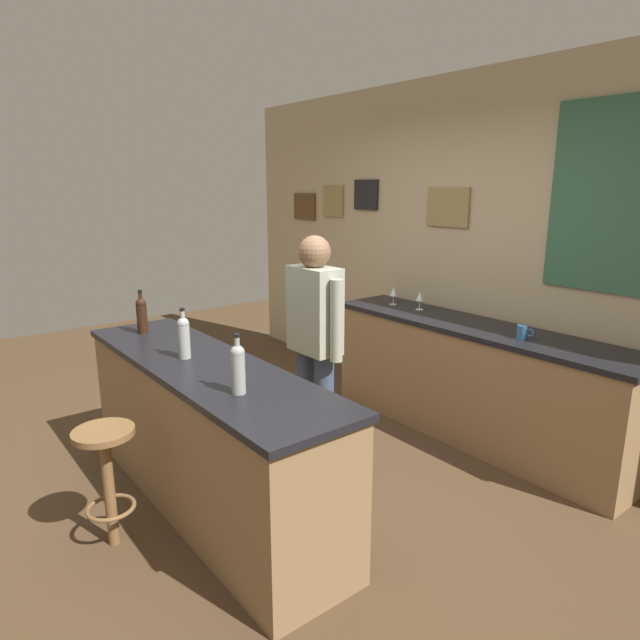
% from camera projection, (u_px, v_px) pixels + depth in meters
% --- Properties ---
extents(ground_plane, '(10.00, 10.00, 0.00)m').
position_uv_depth(ground_plane, '(265.00, 482.00, 3.64)').
color(ground_plane, '#4C3823').
extents(back_wall, '(6.00, 0.09, 2.80)m').
position_uv_depth(back_wall, '(471.00, 248.00, 4.50)').
color(back_wall, tan).
rests_on(back_wall, ground_plane).
extents(bar_counter, '(2.32, 0.60, 0.92)m').
position_uv_depth(bar_counter, '(207.00, 435.00, 3.29)').
color(bar_counter, olive).
rests_on(bar_counter, ground_plane).
extents(side_counter, '(2.53, 0.56, 0.90)m').
position_uv_depth(side_counter, '(472.00, 381.00, 4.22)').
color(side_counter, olive).
rests_on(side_counter, ground_plane).
extents(bartender, '(0.52, 0.21, 1.62)m').
position_uv_depth(bartender, '(315.00, 340.00, 3.58)').
color(bartender, '#384766').
rests_on(bartender, ground_plane).
extents(bar_stool, '(0.32, 0.32, 0.68)m').
position_uv_depth(bar_stool, '(107.00, 468.00, 2.91)').
color(bar_stool, brown).
rests_on(bar_stool, ground_plane).
extents(wine_bottle_a, '(0.07, 0.07, 0.31)m').
position_uv_depth(wine_bottle_a, '(142.00, 314.00, 3.78)').
color(wine_bottle_a, black).
rests_on(wine_bottle_a, bar_counter).
extents(wine_bottle_b, '(0.07, 0.07, 0.31)m').
position_uv_depth(wine_bottle_b, '(184.00, 336.00, 3.23)').
color(wine_bottle_b, '#999E99').
rests_on(wine_bottle_b, bar_counter).
extents(wine_bottle_c, '(0.07, 0.07, 0.31)m').
position_uv_depth(wine_bottle_c, '(238.00, 367.00, 2.68)').
color(wine_bottle_c, '#999E99').
rests_on(wine_bottle_c, bar_counter).
extents(wine_glass_a, '(0.07, 0.07, 0.16)m').
position_uv_depth(wine_glass_a, '(393.00, 292.00, 4.78)').
color(wine_glass_a, silver).
rests_on(wine_glass_a, side_counter).
extents(wine_glass_b, '(0.07, 0.07, 0.16)m').
position_uv_depth(wine_glass_b, '(420.00, 297.00, 4.58)').
color(wine_glass_b, silver).
rests_on(wine_glass_b, side_counter).
extents(coffee_mug, '(0.13, 0.08, 0.09)m').
position_uv_depth(coffee_mug, '(523.00, 332.00, 3.73)').
color(coffee_mug, '#336699').
rests_on(coffee_mug, side_counter).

